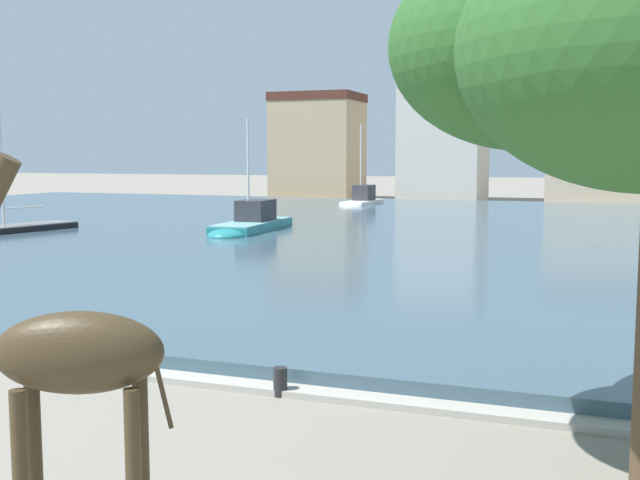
{
  "coord_description": "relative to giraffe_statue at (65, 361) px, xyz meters",
  "views": [
    {
      "loc": [
        7.43,
        -2.32,
        4.08
      ],
      "look_at": [
        1.5,
        13.85,
        2.2
      ],
      "focal_mm": 43.23,
      "sensor_mm": 36.0,
      "label": 1
    }
  ],
  "objects": [
    {
      "name": "harbor_water",
      "position": [
        -2.88,
        33.19,
        -2.03
      ],
      "size": [
        91.64,
        53.31,
        0.37
      ],
      "primitive_type": "cube",
      "color": "#3D5666",
      "rests_on": "ground"
    },
    {
      "name": "quay_edge_coping",
      "position": [
        -2.88,
        6.28,
        -2.15
      ],
      "size": [
        91.64,
        0.5,
        0.12
      ],
      "primitive_type": "cube",
      "color": "#ADA89E",
      "rests_on": "ground"
    },
    {
      "name": "giraffe_statue",
      "position": [
        0.0,
        0.0,
        0.0
      ],
      "size": [
        2.39,
        1.3,
        4.34
      ],
      "color": "#42331E",
      "rests_on": "ground"
    },
    {
      "name": "sailboat_teal",
      "position": [
        -11.9,
        28.95,
        -1.61
      ],
      "size": [
        2.44,
        7.59,
        5.91
      ],
      "color": "teal",
      "rests_on": "ground"
    },
    {
      "name": "sailboat_white",
      "position": [
        -12.96,
        51.34,
        -1.63
      ],
      "size": [
        2.01,
        6.5,
        6.52
      ],
      "color": "white",
      "rests_on": "ground"
    },
    {
      "name": "sailboat_black",
      "position": [
        -22.8,
        23.94,
        -1.84
      ],
      "size": [
        3.22,
        7.74,
        7.53
      ],
      "color": "black",
      "rests_on": "ground"
    },
    {
      "name": "mooring_bollard",
      "position": [
        -0.49,
        6.13,
        -1.96
      ],
      "size": [
        0.24,
        0.24,
        0.5
      ],
      "primitive_type": "cylinder",
      "color": "#232326",
      "rests_on": "ground"
    },
    {
      "name": "townhouse_narrow_midrow",
      "position": [
        -21.22,
        64.08,
        2.82
      ],
      "size": [
        7.98,
        6.5,
        10.04
      ],
      "color": "tan",
      "rests_on": "ground"
    },
    {
      "name": "townhouse_wide_warehouse",
      "position": [
        -9.11,
        64.46,
        3.49
      ],
      "size": [
        7.3,
        7.65,
        11.39
      ],
      "color": "beige",
      "rests_on": "ground"
    },
    {
      "name": "townhouse_tall_gabled",
      "position": [
        3.92,
        64.53,
        1.99
      ],
      "size": [
        7.97,
        6.57,
        8.38
      ],
      "color": "#C6B293",
      "rests_on": "ground"
    }
  ]
}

